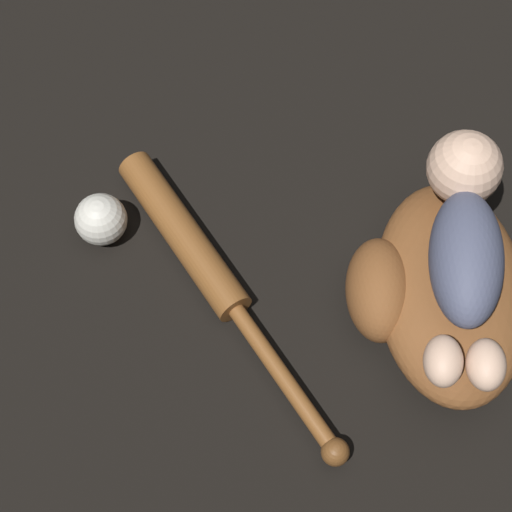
# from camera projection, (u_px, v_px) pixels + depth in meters

# --- Properties ---
(ground_plane) EXTENTS (6.00, 6.00, 0.00)m
(ground_plane) POSITION_uv_depth(u_px,v_px,m) (409.00, 308.00, 1.26)
(ground_plane) COLOR black
(baseball_glove) EXTENTS (0.40, 0.32, 0.11)m
(baseball_glove) POSITION_uv_depth(u_px,v_px,m) (438.00, 291.00, 1.21)
(baseball_glove) COLOR brown
(baseball_glove) RESTS_ON ground
(baby_figure) EXTENTS (0.36, 0.22, 0.11)m
(baby_figure) POSITION_uv_depth(u_px,v_px,m) (465.00, 236.00, 1.14)
(baby_figure) COLOR #4C516B
(baby_figure) RESTS_ON baseball_glove
(baseball_bat) EXTENTS (0.55, 0.19, 0.05)m
(baseball_bat) POSITION_uv_depth(u_px,v_px,m) (203.00, 263.00, 1.26)
(baseball_bat) COLOR brown
(baseball_bat) RESTS_ON ground
(baseball) EXTENTS (0.08, 0.08, 0.08)m
(baseball) POSITION_uv_depth(u_px,v_px,m) (101.00, 219.00, 1.28)
(baseball) COLOR silver
(baseball) RESTS_ON ground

